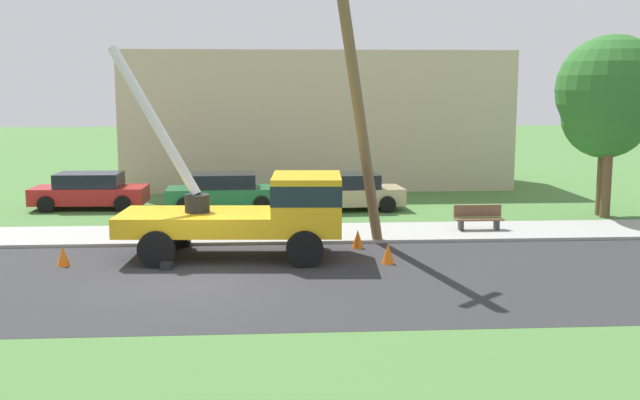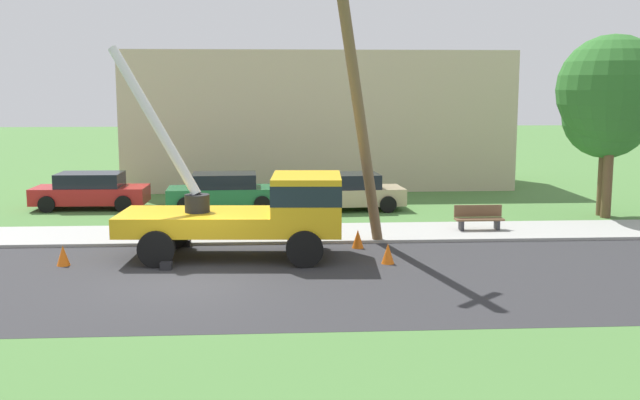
{
  "view_description": "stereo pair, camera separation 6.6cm",
  "coord_description": "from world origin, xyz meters",
  "px_view_note": "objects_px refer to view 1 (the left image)",
  "views": [
    {
      "loc": [
        2.06,
        -18.49,
        4.83
      ],
      "look_at": [
        3.46,
        2.91,
        1.57
      ],
      "focal_mm": 42.41,
      "sensor_mm": 36.0,
      "label": 1
    },
    {
      "loc": [
        2.12,
        -18.5,
        4.83
      ],
      "look_at": [
        3.46,
        2.91,
        1.57
      ],
      "focal_mm": 42.41,
      "sensor_mm": 36.0,
      "label": 2
    }
  ],
  "objects_px": {
    "leaning_utility_pole": "(357,100)",
    "utility_truck": "(261,208)",
    "traffic_cone_behind": "(63,256)",
    "parked_sedan_green": "(224,191)",
    "traffic_cone_curbside": "(358,239)",
    "parked_sedan_red": "(90,191)",
    "parked_sedan_tan": "(346,192)",
    "traffic_cone_ahead": "(388,254)",
    "roadside_tree_far": "(605,115)",
    "roadside_tree_near": "(612,91)",
    "park_bench": "(478,218)"
  },
  "relations": [
    {
      "from": "leaning_utility_pole",
      "to": "utility_truck",
      "type": "bearing_deg",
      "value": -168.2
    },
    {
      "from": "traffic_cone_behind",
      "to": "parked_sedan_green",
      "type": "distance_m",
      "value": 9.95
    },
    {
      "from": "traffic_cone_curbside",
      "to": "parked_sedan_green",
      "type": "distance_m",
      "value": 8.7
    },
    {
      "from": "parked_sedan_red",
      "to": "parked_sedan_green",
      "type": "relative_size",
      "value": 0.99
    },
    {
      "from": "utility_truck",
      "to": "parked_sedan_green",
      "type": "height_order",
      "value": "utility_truck"
    },
    {
      "from": "traffic_cone_curbside",
      "to": "parked_sedan_tan",
      "type": "bearing_deg",
      "value": 87.13
    },
    {
      "from": "traffic_cone_ahead",
      "to": "roadside_tree_far",
      "type": "height_order",
      "value": "roadside_tree_far"
    },
    {
      "from": "roadside_tree_near",
      "to": "park_bench",
      "type": "bearing_deg",
      "value": -155.42
    },
    {
      "from": "roadside_tree_near",
      "to": "traffic_cone_curbside",
      "type": "bearing_deg",
      "value": -154.29
    },
    {
      "from": "park_bench",
      "to": "roadside_tree_far",
      "type": "bearing_deg",
      "value": 28.7
    },
    {
      "from": "parked_sedan_red",
      "to": "roadside_tree_near",
      "type": "distance_m",
      "value": 20.12
    },
    {
      "from": "utility_truck",
      "to": "parked_sedan_red",
      "type": "height_order",
      "value": "utility_truck"
    },
    {
      "from": "traffic_cone_ahead",
      "to": "traffic_cone_behind",
      "type": "height_order",
      "value": "same"
    },
    {
      "from": "roadside_tree_far",
      "to": "traffic_cone_curbside",
      "type": "bearing_deg",
      "value": -151.99
    },
    {
      "from": "parked_sedan_red",
      "to": "parked_sedan_green",
      "type": "xyz_separation_m",
      "value": [
        5.3,
        -0.52,
        0.0
      ]
    },
    {
      "from": "traffic_cone_ahead",
      "to": "parked_sedan_tan",
      "type": "distance_m",
      "value": 9.12
    },
    {
      "from": "traffic_cone_curbside",
      "to": "roadside_tree_far",
      "type": "relative_size",
      "value": 0.1
    },
    {
      "from": "parked_sedan_tan",
      "to": "roadside_tree_near",
      "type": "distance_m",
      "value": 10.43
    },
    {
      "from": "traffic_cone_behind",
      "to": "roadside_tree_far",
      "type": "xyz_separation_m",
      "value": [
        17.99,
        6.93,
        3.46
      ]
    },
    {
      "from": "parked_sedan_tan",
      "to": "park_bench",
      "type": "xyz_separation_m",
      "value": [
        3.92,
        -4.87,
        -0.25
      ]
    },
    {
      "from": "traffic_cone_ahead",
      "to": "park_bench",
      "type": "relative_size",
      "value": 0.35
    },
    {
      "from": "traffic_cone_behind",
      "to": "park_bench",
      "type": "height_order",
      "value": "park_bench"
    },
    {
      "from": "leaning_utility_pole",
      "to": "roadside_tree_far",
      "type": "bearing_deg",
      "value": 29.75
    },
    {
      "from": "leaning_utility_pole",
      "to": "roadside_tree_near",
      "type": "bearing_deg",
      "value": 27.55
    },
    {
      "from": "parked_sedan_green",
      "to": "parked_sedan_tan",
      "type": "height_order",
      "value": "same"
    },
    {
      "from": "traffic_cone_behind",
      "to": "parked_sedan_red",
      "type": "bearing_deg",
      "value": 98.89
    },
    {
      "from": "utility_truck",
      "to": "roadside_tree_far",
      "type": "xyz_separation_m",
      "value": [
        12.65,
        6.22,
        2.33
      ]
    },
    {
      "from": "utility_truck",
      "to": "parked_sedan_tan",
      "type": "height_order",
      "value": "utility_truck"
    },
    {
      "from": "traffic_cone_curbside",
      "to": "traffic_cone_ahead",
      "type": "bearing_deg",
      "value": -73.74
    },
    {
      "from": "utility_truck",
      "to": "parked_sedan_red",
      "type": "distance_m",
      "value": 11.34
    },
    {
      "from": "traffic_cone_ahead",
      "to": "park_bench",
      "type": "xyz_separation_m",
      "value": [
        3.68,
        4.24,
        0.18
      ]
    },
    {
      "from": "utility_truck",
      "to": "traffic_cone_curbside",
      "type": "xyz_separation_m",
      "value": [
        2.88,
        1.02,
        -1.13
      ]
    },
    {
      "from": "traffic_cone_behind",
      "to": "parked_sedan_green",
      "type": "xyz_separation_m",
      "value": [
        3.78,
        9.2,
        0.43
      ]
    },
    {
      "from": "park_bench",
      "to": "traffic_cone_ahead",
      "type": "bearing_deg",
      "value": -130.97
    },
    {
      "from": "traffic_cone_ahead",
      "to": "parked_sedan_red",
      "type": "height_order",
      "value": "parked_sedan_red"
    },
    {
      "from": "park_bench",
      "to": "utility_truck",
      "type": "bearing_deg",
      "value": -155.83
    },
    {
      "from": "parked_sedan_red",
      "to": "parked_sedan_green",
      "type": "bearing_deg",
      "value": -5.56
    },
    {
      "from": "roadside_tree_near",
      "to": "roadside_tree_far",
      "type": "bearing_deg",
      "value": 83.9
    },
    {
      "from": "traffic_cone_curbside",
      "to": "parked_sedan_green",
      "type": "relative_size",
      "value": 0.13
    },
    {
      "from": "leaning_utility_pole",
      "to": "traffic_cone_behind",
      "type": "xyz_separation_m",
      "value": [
        -8.12,
        -1.29,
        -4.12
      ]
    },
    {
      "from": "traffic_cone_curbside",
      "to": "roadside_tree_near",
      "type": "relative_size",
      "value": 0.08
    },
    {
      "from": "parked_sedan_green",
      "to": "utility_truck",
      "type": "bearing_deg",
      "value": -79.6
    },
    {
      "from": "leaning_utility_pole",
      "to": "traffic_cone_curbside",
      "type": "xyz_separation_m",
      "value": [
        0.09,
        0.44,
        -4.12
      ]
    },
    {
      "from": "parked_sedan_green",
      "to": "roadside_tree_far",
      "type": "xyz_separation_m",
      "value": [
        14.21,
        -2.27,
        3.02
      ]
    },
    {
      "from": "traffic_cone_behind",
      "to": "traffic_cone_curbside",
      "type": "distance_m",
      "value": 8.39
    },
    {
      "from": "utility_truck",
      "to": "park_bench",
      "type": "relative_size",
      "value": 4.22
    },
    {
      "from": "park_bench",
      "to": "parked_sedan_red",
      "type": "bearing_deg",
      "value": 157.53
    },
    {
      "from": "utility_truck",
      "to": "traffic_cone_ahead",
      "type": "distance_m",
      "value": 3.79
    },
    {
      "from": "traffic_cone_behind",
      "to": "park_bench",
      "type": "distance_m",
      "value": 13.09
    },
    {
      "from": "traffic_cone_behind",
      "to": "roadside_tree_near",
      "type": "bearing_deg",
      "value": 19.67
    }
  ]
}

